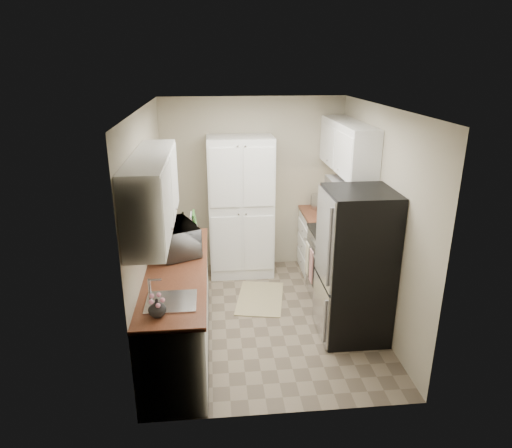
% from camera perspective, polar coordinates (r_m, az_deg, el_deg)
% --- Properties ---
extents(ground, '(3.20, 3.20, 0.00)m').
position_cam_1_polar(ground, '(5.68, 1.17, -11.64)').
color(ground, '#7A6B56').
rests_on(ground, ground).
extents(room_shell, '(2.64, 3.24, 2.52)m').
position_cam_1_polar(room_shell, '(5.01, 1.11, 4.35)').
color(room_shell, '#B7AC93').
rests_on(room_shell, ground).
extents(pantry_cabinet, '(0.90, 0.55, 2.00)m').
position_cam_1_polar(pantry_cabinet, '(6.44, -1.90, 2.07)').
color(pantry_cabinet, white).
rests_on(pantry_cabinet, ground).
extents(base_cabinet_left, '(0.60, 2.30, 0.88)m').
position_cam_1_polar(base_cabinet_left, '(5.07, -9.58, -10.34)').
color(base_cabinet_left, white).
rests_on(base_cabinet_left, ground).
extents(countertop_left, '(0.63, 2.33, 0.04)m').
position_cam_1_polar(countertop_left, '(4.86, -9.89, -5.64)').
color(countertop_left, brown).
rests_on(countertop_left, base_cabinet_left).
extents(base_cabinet_right, '(0.60, 0.80, 0.88)m').
position_cam_1_polar(base_cabinet_right, '(6.70, 8.45, -2.54)').
color(base_cabinet_right, white).
rests_on(base_cabinet_right, ground).
extents(countertop_right, '(0.63, 0.83, 0.04)m').
position_cam_1_polar(countertop_right, '(6.54, 8.65, 1.19)').
color(countertop_right, brown).
rests_on(countertop_right, base_cabinet_right).
extents(electric_range, '(0.71, 0.78, 1.13)m').
position_cam_1_polar(electric_range, '(5.97, 10.13, -5.11)').
color(electric_range, '#B7B7BC').
rests_on(electric_range, ground).
extents(refrigerator, '(0.70, 0.72, 1.70)m').
position_cam_1_polar(refrigerator, '(5.11, 12.34, -5.09)').
color(refrigerator, '#B7B7BC').
rests_on(refrigerator, ground).
extents(microwave, '(0.63, 0.73, 0.34)m').
position_cam_1_polar(microwave, '(5.16, -10.05, -1.77)').
color(microwave, '#B6B6BB').
rests_on(microwave, countertop_left).
extents(wine_bottle, '(0.07, 0.07, 0.27)m').
position_cam_1_polar(wine_bottle, '(5.67, -9.06, -0.10)').
color(wine_bottle, black).
rests_on(wine_bottle, countertop_left).
extents(flower_vase, '(0.19, 0.19, 0.16)m').
position_cam_1_polar(flower_vase, '(3.99, -12.26, -10.19)').
color(flower_vase, white).
rests_on(flower_vase, countertop_left).
extents(cutting_board, '(0.02, 0.24, 0.30)m').
position_cam_1_polar(cutting_board, '(5.63, -7.56, 0.01)').
color(cutting_board, '#459739').
rests_on(cutting_board, countertop_left).
extents(toaster_oven, '(0.45, 0.49, 0.23)m').
position_cam_1_polar(toaster_oven, '(6.59, 9.05, 2.56)').
color(toaster_oven, '#BBBAC0').
rests_on(toaster_oven, countertop_right).
extents(fruit_basket, '(0.29, 0.29, 0.10)m').
position_cam_1_polar(fruit_basket, '(6.53, 9.26, 3.93)').
color(fruit_basket, orange).
rests_on(fruit_basket, toaster_oven).
extents(kitchen_mat, '(0.74, 1.01, 0.01)m').
position_cam_1_polar(kitchen_mat, '(6.08, 0.53, -9.26)').
color(kitchen_mat, tan).
rests_on(kitchen_mat, ground).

